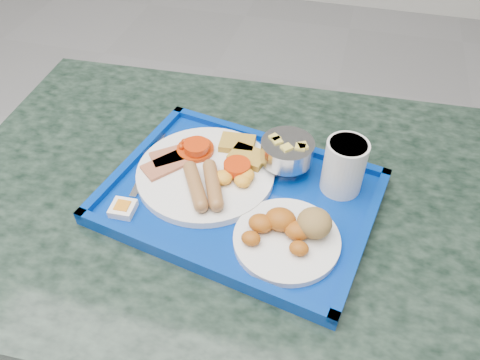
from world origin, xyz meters
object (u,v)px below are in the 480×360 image
Objects in this scene: bread_plate at (290,233)px; juice_cup at (344,165)px; table at (244,252)px; tray at (240,198)px; main_plate at (209,171)px; fruit_bowl at (287,151)px.

juice_cup is (0.07, 0.15, 0.04)m from bread_plate.
tray reaches higher than table.
table is at bearing -164.63° from juice_cup.
fruit_bowl is at bearing 22.05° from main_plate.
main_plate is at bearing 147.31° from bread_plate.
juice_cup is (0.17, 0.05, 0.26)m from table.
tray is at bearing 143.75° from bread_plate.
juice_cup is (0.11, -0.02, 0.01)m from fruit_bowl.
fruit_bowl is 0.96× the size of juice_cup.
main_plate is at bearing 169.62° from table.
juice_cup reaches higher than table.
main_plate is 0.15m from fruit_bowl.
fruit_bowl reaches higher than tray.
tray is at bearing -158.49° from juice_cup.
fruit_bowl is 0.11m from juice_cup.
fruit_bowl reaches higher than table.
table is 0.20m from tray.
main_plate reaches higher than table.
bread_plate is at bearing -44.16° from table.
table is at bearing 135.84° from bread_plate.
bread_plate is 0.17m from juice_cup.
bread_plate is (0.10, -0.10, 0.22)m from table.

